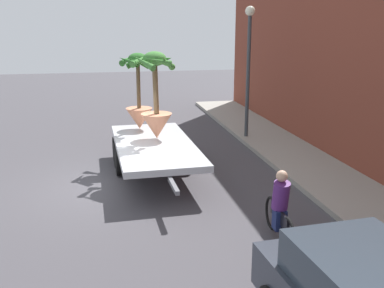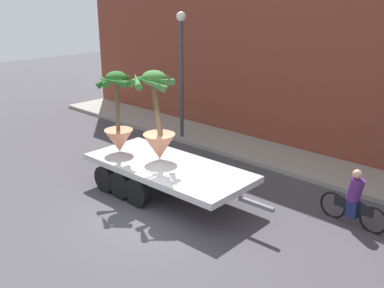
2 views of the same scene
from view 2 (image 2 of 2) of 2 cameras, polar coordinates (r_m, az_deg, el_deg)
name	(u,v)px [view 2 (image 2 of 2)]	position (r m, az deg, el deg)	size (l,w,h in m)	color
ground_plane	(152,220)	(11.69, -5.25, -9.81)	(60.00, 60.00, 0.00)	#423F44
sidewalk	(279,157)	(15.97, 11.27, -1.70)	(24.00, 2.20, 0.15)	gray
building_facade	(313,36)	(16.51, 15.46, 13.38)	(24.00, 1.20, 8.38)	brown
flatbed_trailer	(162,170)	(12.84, -3.91, -3.35)	(6.07, 2.35, 0.98)	#B7BABF
potted_palm_rear	(157,121)	(12.69, -4.53, 2.95)	(1.43, 1.40, 2.60)	tan
potted_palm_middle	(118,118)	(13.45, -9.59, 3.41)	(1.27, 1.23, 2.49)	tan
cyclist	(354,201)	(11.87, 20.25, -6.91)	(1.84, 0.37, 1.54)	black
street_lamp	(181,59)	(17.03, -1.38, 10.93)	(0.36, 0.36, 4.83)	#383D42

